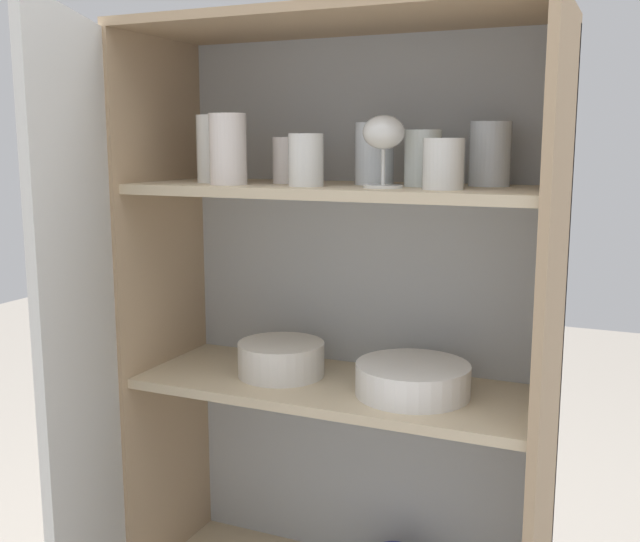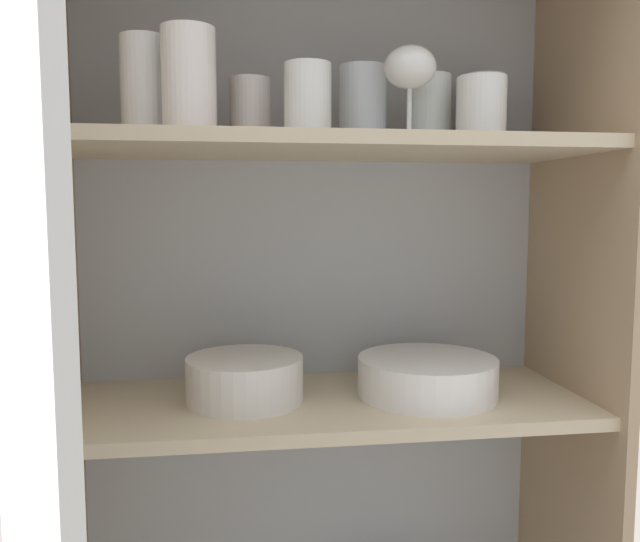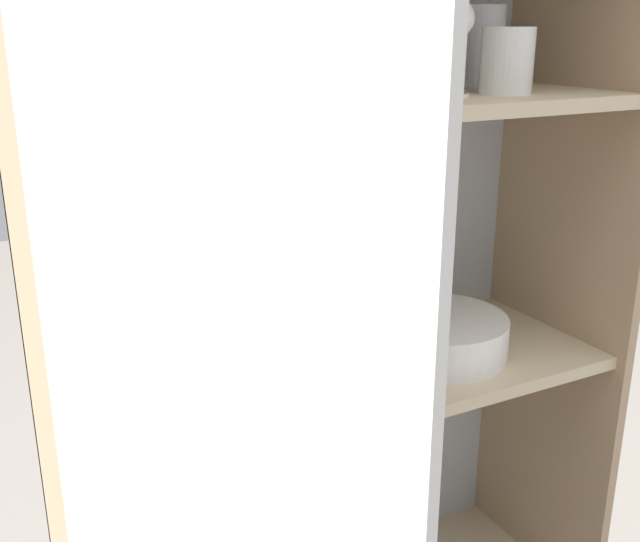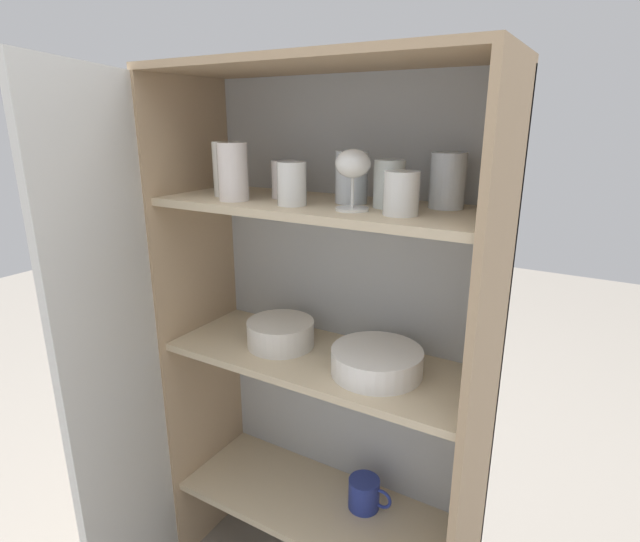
{
  "view_description": "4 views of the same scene",
  "coord_description": "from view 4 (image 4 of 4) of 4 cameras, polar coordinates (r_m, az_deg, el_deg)",
  "views": [
    {
      "loc": [
        0.57,
        -1.22,
        1.24
      ],
      "look_at": [
        -0.03,
        0.14,
        0.98
      ],
      "focal_mm": 42.0,
      "sensor_mm": 36.0,
      "label": 1
    },
    {
      "loc": [
        -0.14,
        -0.81,
        1.05
      ],
      "look_at": [
        -0.0,
        0.2,
        0.95
      ],
      "focal_mm": 35.0,
      "sensor_mm": 36.0,
      "label": 2
    },
    {
      "loc": [
        -0.51,
        -0.74,
        1.25
      ],
      "look_at": [
        -0.01,
        0.21,
        0.9
      ],
      "focal_mm": 42.0,
      "sensor_mm": 36.0,
      "label": 3
    },
    {
      "loc": [
        0.61,
        -0.88,
        1.35
      ],
      "look_at": [
        0.0,
        0.15,
        0.99
      ],
      "focal_mm": 28.0,
      "sensor_mm": 36.0,
      "label": 4
    }
  ],
  "objects": [
    {
      "name": "tumbler_glass_2",
      "position": [
        1.21,
        3.62,
        10.65
      ],
      "size": [
        0.08,
        0.08,
        0.12
      ],
      "color": "white",
      "rests_on": "shelf_board_upper"
    },
    {
      "name": "cupboard_side_left",
      "position": [
        1.58,
        -13.32,
        -6.58
      ],
      "size": [
        0.02,
        0.34,
        1.46
      ],
      "primitive_type": "cube",
      "color": "tan",
      "rests_on": "ground_plane"
    },
    {
      "name": "tumbler_glass_6",
      "position": [
        1.28,
        -4.13,
        10.38
      ],
      "size": [
        0.06,
        0.06,
        0.09
      ],
      "color": "silver",
      "rests_on": "shelf_board_upper"
    },
    {
      "name": "tumbler_glass_7",
      "position": [
        1.34,
        -10.63,
        11.4
      ],
      "size": [
        0.07,
        0.07,
        0.14
      ],
      "color": "white",
      "rests_on": "shelf_board_upper"
    },
    {
      "name": "tumbler_glass_4",
      "position": [
        1.15,
        7.89,
        9.83
      ],
      "size": [
        0.07,
        0.07,
        0.11
      ],
      "color": "white",
      "rests_on": "shelf_board_upper"
    },
    {
      "name": "cupboard_door",
      "position": [
        1.31,
        -21.95,
        -12.52
      ],
      "size": [
        0.19,
        0.4,
        1.46
      ],
      "color": "silver",
      "rests_on": "ground_plane"
    },
    {
      "name": "tumbler_glass_1",
      "position": [
        1.16,
        14.38,
        9.97
      ],
      "size": [
        0.08,
        0.08,
        0.12
      ],
      "color": "white",
      "rests_on": "shelf_board_upper"
    },
    {
      "name": "shelf_board_lower",
      "position": [
        1.61,
        -0.02,
        -25.22
      ],
      "size": [
        0.82,
        0.31,
        0.02
      ],
      "primitive_type": "cube",
      "color": "beige"
    },
    {
      "name": "cupboard_top_panel",
      "position": [
        1.2,
        -0.02,
        22.71
      ],
      "size": [
        0.86,
        0.34,
        0.02
      ],
      "primitive_type": "cube",
      "color": "tan",
      "rests_on": "cupboard_side_left"
    },
    {
      "name": "tumbler_glass_3",
      "position": [
        1.17,
        -3.24,
        9.93
      ],
      "size": [
        0.07,
        0.07,
        0.1
      ],
      "color": "white",
      "rests_on": "shelf_board_upper"
    },
    {
      "name": "wine_glass_0",
      "position": [
        1.1,
        3.78,
        11.73
      ],
      "size": [
        0.08,
        0.08,
        0.13
      ],
      "color": "white",
      "rests_on": "shelf_board_upper"
    },
    {
      "name": "shelf_board_middle",
      "position": [
        1.34,
        -0.02,
        -10.12
      ],
      "size": [
        0.82,
        0.31,
        0.02
      ],
      "primitive_type": "cube",
      "color": "beige"
    },
    {
      "name": "cupboard_side_right",
      "position": [
        1.22,
        17.9,
        -14.59
      ],
      "size": [
        0.02,
        0.34,
        1.46
      ],
      "primitive_type": "cube",
      "color": "tan",
      "rests_on": "ground_plane"
    },
    {
      "name": "coffee_mug_primary",
      "position": [
        1.57,
        5.13,
        -24.0
      ],
      "size": [
        0.13,
        0.09,
        0.09
      ],
      "color": "#283893",
      "rests_on": "shelf_board_lower"
    },
    {
      "name": "tumbler_glass_0",
      "position": [
        1.26,
        -9.91,
        11.11
      ],
      "size": [
        0.07,
        0.07,
        0.14
      ],
      "color": "silver",
      "rests_on": "shelf_board_upper"
    },
    {
      "name": "tumbler_glass_5",
      "position": [
        1.06,
        9.27,
        8.77
      ],
      "size": [
        0.07,
        0.07,
        0.09
      ],
      "color": "white",
      "rests_on": "shelf_board_upper"
    },
    {
      "name": "plate_stack_white",
      "position": [
        1.25,
        6.51,
        -10.22
      ],
      "size": [
        0.23,
        0.23,
        0.06
      ],
      "color": "white",
      "rests_on": "shelf_board_middle"
    },
    {
      "name": "shelf_board_upper",
      "position": [
        1.21,
        -0.02,
        7.35
      ],
      "size": [
        0.82,
        0.31,
        0.02
      ],
      "primitive_type": "cube",
      "color": "beige"
    },
    {
      "name": "cupboard_back_panel",
      "position": [
        1.47,
        3.24,
        -7.92
      ],
      "size": [
        0.86,
        0.02,
        1.46
      ],
      "primitive_type": "cube",
      "color": "#B2B7BC",
      "rests_on": "ground_plane"
    },
    {
      "name": "mixing_bowl_large",
      "position": [
        1.39,
        -4.53,
        -6.98
      ],
      "size": [
        0.19,
        0.19,
        0.07
      ],
      "color": "silver",
      "rests_on": "shelf_board_middle"
    }
  ]
}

